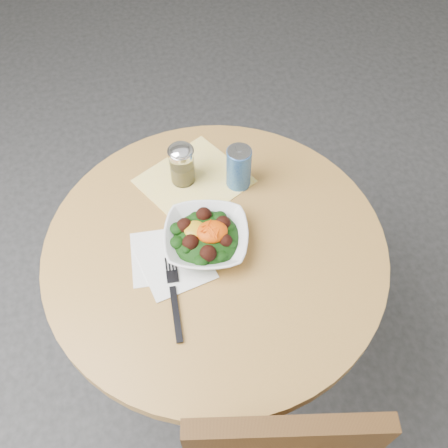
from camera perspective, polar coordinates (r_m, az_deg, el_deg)
The scene contains 8 objects.
ground at distance 1.97m, azimuth -0.70°, elevation -14.49°, with size 6.00×6.00×0.00m, color #2A2A2C.
table at distance 1.47m, azimuth -0.91°, elevation -6.58°, with size 0.90×0.90×0.75m.
cloth_napkin at distance 1.44m, azimuth -3.44°, elevation 4.95°, with size 0.27×0.25×0.00m, color yellow.
paper_napkins at distance 1.28m, azimuth -6.20°, elevation -4.08°, with size 0.21×0.22×0.00m.
salad_bowl at distance 1.28m, azimuth -2.05°, elevation -1.53°, with size 0.26×0.26×0.08m.
fork at distance 1.23m, azimuth -5.72°, elevation -8.05°, with size 0.04×0.23×0.00m.
spice_shaker at distance 1.40m, azimuth -4.83°, elevation 6.81°, with size 0.07×0.07×0.13m.
beverage_can at distance 1.38m, azimuth 1.69°, elevation 6.46°, with size 0.07×0.07×0.13m.
Camera 1 is at (-0.15, -0.71, 1.83)m, focal length 40.00 mm.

